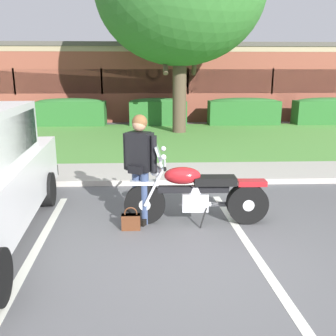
# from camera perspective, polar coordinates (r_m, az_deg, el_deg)

# --- Properties ---
(ground_plane) EXTENTS (140.00, 140.00, 0.00)m
(ground_plane) POSITION_cam_1_polar(r_m,az_deg,el_deg) (4.83, 7.20, -13.89)
(ground_plane) COLOR #565659
(curb_strip) EXTENTS (60.00, 0.20, 0.12)m
(curb_strip) POSITION_cam_1_polar(r_m,az_deg,el_deg) (7.80, 3.39, -2.08)
(curb_strip) COLOR #ADA89E
(curb_strip) RESTS_ON ground
(concrete_walk) EXTENTS (60.00, 1.50, 0.08)m
(concrete_walk) POSITION_cam_1_polar(r_m,az_deg,el_deg) (8.61, 2.84, -0.58)
(concrete_walk) COLOR #ADA89E
(concrete_walk) RESTS_ON ground
(grass_lawn) EXTENTS (60.00, 7.39, 0.06)m
(grass_lawn) POSITION_cam_1_polar(r_m,az_deg,el_deg) (12.95, 1.12, 4.53)
(grass_lawn) COLOR #518E3D
(grass_lawn) RESTS_ON ground
(stall_stripe_0) EXTENTS (0.35, 4.40, 0.01)m
(stall_stripe_0) POSITION_cam_1_polar(r_m,az_deg,el_deg) (5.19, -20.33, -12.54)
(stall_stripe_0) COLOR silver
(stall_stripe_0) RESTS_ON ground
(stall_stripe_1) EXTENTS (0.35, 4.40, 0.01)m
(stall_stripe_1) POSITION_cam_1_polar(r_m,az_deg,el_deg) (5.11, 13.03, -12.42)
(stall_stripe_1) COLOR silver
(stall_stripe_1) RESTS_ON ground
(motorcycle) EXTENTS (2.24, 0.82, 1.26)m
(motorcycle) POSITION_cam_1_polar(r_m,az_deg,el_deg) (5.68, 5.25, -3.97)
(motorcycle) COLOR black
(motorcycle) RESTS_ON ground
(rider_person) EXTENTS (0.51, 0.40, 1.70)m
(rider_person) POSITION_cam_1_polar(r_m,az_deg,el_deg) (5.55, -4.41, 0.99)
(rider_person) COLOR black
(rider_person) RESTS_ON ground
(handbag) EXTENTS (0.28, 0.13, 0.36)m
(handbag) POSITION_cam_1_polar(r_m,az_deg,el_deg) (5.57, -5.82, -8.18)
(handbag) COLOR #562D19
(handbag) RESTS_ON ground
(hedge_left) EXTENTS (3.02, 0.90, 1.24)m
(hedge_left) POSITION_cam_1_polar(r_m,az_deg,el_deg) (16.81, -14.91, 8.51)
(hedge_left) COLOR #286028
(hedge_left) RESTS_ON ground
(hedge_center_left) EXTENTS (2.51, 0.90, 1.24)m
(hedge_center_left) POSITION_cam_1_polar(r_m,az_deg,el_deg) (16.41, -1.56, 8.85)
(hedge_center_left) COLOR #286028
(hedge_center_left) RESTS_ON ground
(hedge_center_right) EXTENTS (3.15, 0.90, 1.24)m
(hedge_center_right) POSITION_cam_1_polar(r_m,az_deg,el_deg) (16.90, 11.73, 8.72)
(hedge_center_right) COLOR #286028
(hedge_center_right) RESTS_ON ground
(hedge_right) EXTENTS (3.01, 0.90, 1.24)m
(hedge_right) POSITION_cam_1_polar(r_m,az_deg,el_deg) (18.20, 23.67, 8.21)
(hedge_right) COLOR #286028
(hedge_right) RESTS_ON ground
(brick_building) EXTENTS (23.96, 10.85, 3.70)m
(brick_building) POSITION_cam_1_polar(r_m,az_deg,el_deg) (22.99, 1.87, 13.49)
(brick_building) COLOR brown
(brick_building) RESTS_ON ground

